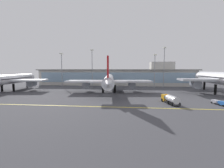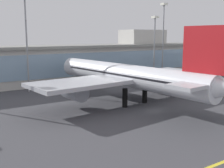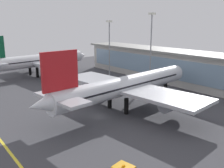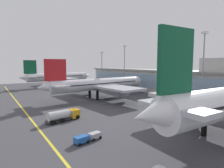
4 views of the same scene
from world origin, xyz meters
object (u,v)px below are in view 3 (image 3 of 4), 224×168
airliner_near_right (126,86)px  apron_light_mast_centre (151,39)px  apron_light_mast_east (109,40)px  airliner_near_left (39,61)px

airliner_near_right → apron_light_mast_centre: bearing=25.1°
apron_light_mast_centre → apron_light_mast_east: size_ratio=1.11×
airliner_near_right → airliner_near_left: bearing=85.3°
airliner_near_left → apron_light_mast_centre: size_ratio=1.98×
apron_light_mast_east → apron_light_mast_centre: bearing=7.9°
airliner_near_right → apron_light_mast_centre: size_ratio=2.15×
apron_light_mast_centre → apron_light_mast_east: (-20.21, -2.79, -1.39)m
airliner_near_left → apron_light_mast_east: bearing=-47.3°
airliner_near_left → airliner_near_right: airliner_near_left is taller
airliner_near_left → apron_light_mast_centre: (39.11, 25.09, 10.00)m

